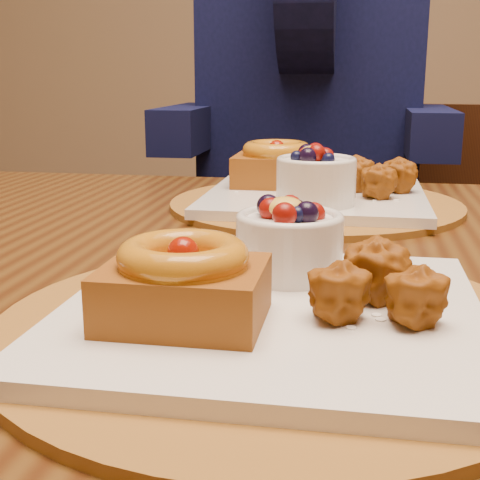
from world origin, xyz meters
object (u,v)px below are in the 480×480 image
at_px(dining_table, 298,322).
at_px(place_setting_near, 269,299).
at_px(place_setting_far, 313,188).
at_px(diner, 311,59).
at_px(chair_far, 405,268).

height_order(dining_table, place_setting_near, place_setting_near).
distance_m(dining_table, place_setting_near, 0.24).
distance_m(place_setting_far, diner, 0.60).
height_order(place_setting_near, diner, diner).
height_order(place_setting_far, diner, diner).
xyz_separation_m(dining_table, place_setting_near, (-0.00, -0.22, 0.10)).
bearing_deg(place_setting_far, chair_far, 76.09).
xyz_separation_m(place_setting_near, diner, (-0.05, 1.00, 0.18)).
bearing_deg(place_setting_near, diner, 92.83).
bearing_deg(place_setting_far, dining_table, -89.14).
height_order(dining_table, place_setting_far, place_setting_far).
relative_size(place_setting_far, diner, 0.43).
distance_m(dining_table, chair_far, 0.97).
bearing_deg(diner, chair_far, 52.36).
bearing_deg(dining_table, place_setting_far, 90.86).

